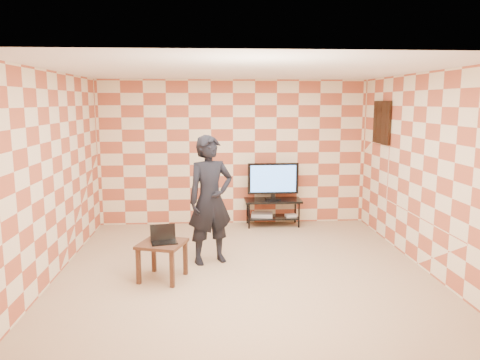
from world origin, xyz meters
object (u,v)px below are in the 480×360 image
at_px(tv_stand, 273,206).
at_px(person, 210,200).
at_px(tv, 273,179).
at_px(side_table, 162,249).

distance_m(tv_stand, person, 2.33).
height_order(tv, person, person).
distance_m(side_table, person, 1.02).
distance_m(tv, person, 2.26).
bearing_deg(person, side_table, -157.26).
xyz_separation_m(tv, side_table, (-1.80, -2.56, -0.47)).
bearing_deg(tv_stand, side_table, -125.09).
bearing_deg(person, tv, 37.10).
bearing_deg(side_table, tv_stand, 54.91).
height_order(tv_stand, side_table, same).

